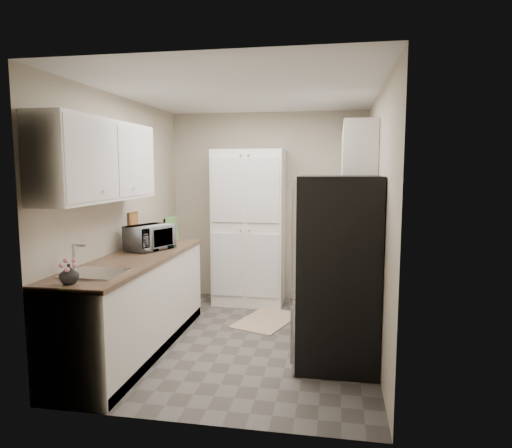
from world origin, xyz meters
name	(u,v)px	position (x,y,z in m)	size (l,w,h in m)	color
ground	(244,340)	(0.00, 0.00, 0.00)	(3.20, 3.20, 0.00)	#56514C
room_shell	(242,182)	(-0.02, -0.01, 1.63)	(2.64, 3.24, 2.52)	beige
pantry_cabinet	(249,228)	(-0.20, 1.32, 1.00)	(0.90, 0.55, 2.00)	silver
base_cabinet_left	(136,306)	(-0.99, -0.43, 0.44)	(0.60, 2.30, 0.88)	silver
countertop_left	(134,259)	(-0.99, -0.43, 0.90)	(0.63, 2.33, 0.04)	brown
base_cabinet_right	(341,276)	(0.99, 1.19, 0.44)	(0.60, 0.80, 0.88)	silver
countertop_right	(342,239)	(0.99, 1.19, 0.90)	(0.63, 0.83, 0.04)	brown
electric_range	(341,289)	(0.97, 0.39, 0.48)	(0.71, 0.78, 1.13)	#B7B7BC
refrigerator	(338,272)	(0.94, -0.41, 0.85)	(0.70, 0.72, 1.70)	#B7B7BC
microwave	(150,237)	(-1.00, -0.02, 1.05)	(0.46, 0.32, 0.26)	#B3B4B8
wine_bottle	(164,233)	(-0.99, 0.36, 1.05)	(0.07, 0.07, 0.26)	black
flower_vase	(69,274)	(-1.02, -1.46, 0.99)	(0.14, 0.14, 0.15)	white
cutting_board	(172,229)	(-0.97, 0.55, 1.06)	(0.02, 0.23, 0.29)	#4B7C38
toaster_oven	(346,230)	(1.03, 1.14, 1.02)	(0.27, 0.34, 0.20)	silver
fruit_basket	(346,217)	(1.03, 1.16, 1.18)	(0.29, 0.29, 0.12)	orange
kitchen_mat	(267,320)	(0.14, 0.63, 0.01)	(0.53, 0.85, 0.01)	tan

